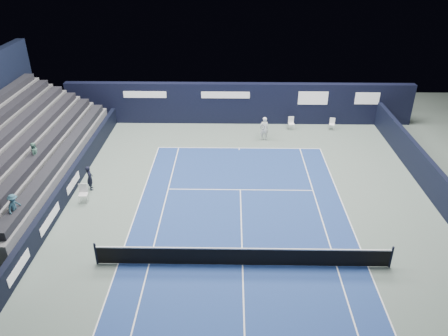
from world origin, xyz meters
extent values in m
plane|color=#54645B|center=(0.00, 2.00, 0.00)|extent=(48.00, 48.00, 0.00)
cube|color=navy|center=(0.00, 0.00, 0.00)|extent=(10.97, 23.77, 0.01)
cube|color=black|center=(10.50, 6.00, 0.90)|extent=(0.30, 22.00, 1.80)
cube|color=white|center=(3.90, 15.20, 0.44)|extent=(0.46, 0.45, 0.04)
cube|color=white|center=(3.88, 15.39, 0.70)|extent=(0.42, 0.08, 0.50)
cylinder|color=white|center=(4.06, 15.39, 0.22)|extent=(0.02, 0.02, 0.44)
cylinder|color=white|center=(3.70, 15.35, 0.22)|extent=(0.02, 0.02, 0.44)
cylinder|color=white|center=(4.10, 15.05, 0.22)|extent=(0.02, 0.02, 0.44)
cylinder|color=white|center=(3.74, 15.01, 0.22)|extent=(0.02, 0.02, 0.44)
cube|color=white|center=(3.87, 15.41, 0.78)|extent=(0.35, 0.12, 0.32)
cube|color=silver|center=(6.90, 15.22, 0.40)|extent=(0.47, 0.46, 0.04)
cube|color=silver|center=(6.94, 15.39, 0.64)|extent=(0.38, 0.13, 0.46)
cylinder|color=silver|center=(7.10, 15.32, 0.20)|extent=(0.02, 0.02, 0.40)
cylinder|color=silver|center=(6.78, 15.41, 0.20)|extent=(0.02, 0.02, 0.40)
cylinder|color=silver|center=(7.01, 15.02, 0.20)|extent=(0.02, 0.02, 0.40)
cylinder|color=silver|center=(6.69, 15.11, 0.20)|extent=(0.02, 0.02, 0.40)
cube|color=silver|center=(-8.49, 4.97, 0.48)|extent=(0.49, 0.47, 0.04)
cube|color=silver|center=(-8.50, 5.17, 0.76)|extent=(0.46, 0.07, 0.55)
cylinder|color=silver|center=(-8.31, 5.17, 0.24)|extent=(0.03, 0.03, 0.48)
cylinder|color=silver|center=(-8.70, 5.13, 0.24)|extent=(0.03, 0.03, 0.48)
cylinder|color=silver|center=(-8.28, 4.80, 0.24)|extent=(0.03, 0.03, 0.48)
cylinder|color=silver|center=(-8.67, 4.77, 0.24)|extent=(0.03, 0.03, 0.48)
imported|color=black|center=(-8.49, 6.35, 0.73)|extent=(0.54, 0.63, 1.47)
cube|color=white|center=(0.00, 11.88, 0.01)|extent=(10.97, 0.06, 0.00)
cube|color=white|center=(5.49, 0.00, 0.01)|extent=(0.06, 23.77, 0.00)
cube|color=white|center=(-5.49, 0.00, 0.01)|extent=(0.06, 23.77, 0.00)
cube|color=white|center=(4.12, 0.00, 0.01)|extent=(0.06, 23.77, 0.00)
cube|color=white|center=(-4.12, 0.00, 0.01)|extent=(0.06, 23.77, 0.00)
cube|color=white|center=(0.00, 6.40, 0.01)|extent=(8.23, 0.06, 0.00)
cube|color=white|center=(0.00, 0.00, 0.01)|extent=(0.06, 12.80, 0.00)
cube|color=white|center=(0.00, 11.73, 0.01)|extent=(0.06, 0.30, 0.00)
cylinder|color=black|center=(6.40, 0.00, 0.55)|extent=(0.10, 0.10, 1.10)
cylinder|color=black|center=(-6.40, 0.00, 0.55)|extent=(0.10, 0.10, 1.10)
cube|color=black|center=(0.00, 0.00, 0.46)|extent=(12.80, 0.03, 0.86)
cube|color=white|center=(0.00, 0.00, 0.91)|extent=(12.80, 0.05, 0.06)
cube|color=black|center=(0.00, 16.50, 1.55)|extent=(26.00, 0.60, 3.10)
cube|color=silver|center=(-7.00, 16.18, 2.30)|extent=(3.20, 0.02, 0.50)
cube|color=silver|center=(-1.00, 16.18, 2.30)|extent=(3.60, 0.02, 0.50)
cube|color=silver|center=(5.50, 16.18, 2.10)|extent=(2.20, 0.02, 1.00)
cube|color=silver|center=(9.50, 16.18, 2.10)|extent=(1.80, 0.02, 0.90)
cube|color=black|center=(-9.50, 6.00, 0.60)|extent=(0.30, 22.00, 1.20)
cube|color=silver|center=(-9.33, -1.00, 0.60)|extent=(0.02, 2.00, 0.45)
cube|color=silver|center=(-9.33, 2.50, 0.60)|extent=(0.02, 2.40, 0.45)
cube|color=silver|center=(-9.33, 6.00, 0.60)|extent=(0.02, 2.00, 0.45)
cube|color=#4F4F51|center=(-10.10, 7.00, 0.82)|extent=(0.90, 16.00, 1.65)
cube|color=#4F4F51|center=(-11.00, 7.00, 1.05)|extent=(0.90, 16.00, 2.10)
cube|color=#4F4F52|center=(-11.90, 7.00, 1.27)|extent=(0.90, 16.00, 2.55)
cube|color=#4F4F52|center=(-12.80, 7.00, 1.50)|extent=(0.90, 16.00, 3.00)
cube|color=black|center=(-10.10, 7.00, 1.85)|extent=(0.63, 15.20, 0.40)
cube|color=black|center=(-11.00, 7.00, 2.30)|extent=(0.63, 15.20, 0.40)
cube|color=black|center=(-11.90, 7.00, 2.75)|extent=(0.63, 15.20, 0.40)
cube|color=black|center=(-12.80, 7.00, 3.20)|extent=(0.63, 15.20, 0.40)
imported|color=#264A5A|center=(-10.10, 1.12, 2.24)|extent=(0.57, 0.83, 1.18)
imported|color=#305045|center=(-11.00, 5.76, 2.62)|extent=(0.36, 0.53, 1.04)
imported|color=silver|center=(1.75, 13.33, 0.85)|extent=(0.67, 0.49, 1.70)
cylinder|color=black|center=(1.60, 13.03, 1.05)|extent=(0.03, 0.29, 0.13)
torus|color=black|center=(1.60, 12.78, 1.15)|extent=(0.30, 0.13, 0.29)
camera|label=1|loc=(-0.54, -14.86, 12.82)|focal=35.00mm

